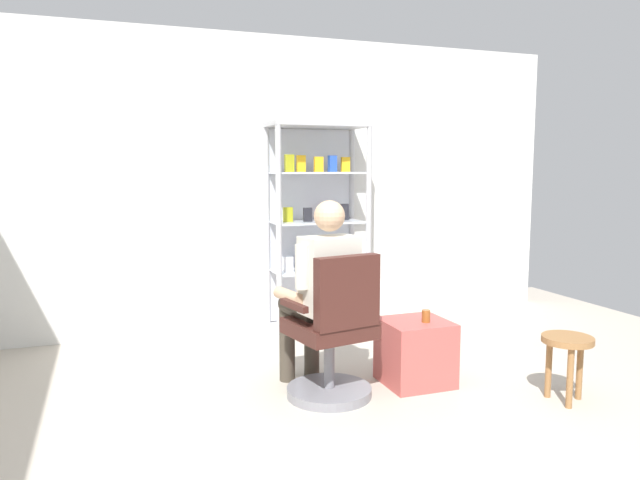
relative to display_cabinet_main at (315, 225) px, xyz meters
name	(u,v)px	position (x,y,z in m)	size (l,w,h in m)	color
ground_plane	(424,473)	(-0.40, -2.76, -0.97)	(7.20, 7.20, 0.00)	#B2A899
back_wall	(266,183)	(-0.40, 0.24, 0.38)	(6.00, 0.10, 2.70)	silver
display_cabinet_main	(315,225)	(0.00, 0.00, 0.00)	(0.90, 0.45, 1.90)	#B7B7BC
office_chair	(334,340)	(-0.48, -1.72, -0.57)	(0.61, 0.57, 0.96)	slate
seated_shopkeeper	(321,287)	(-0.51, -1.56, -0.25)	(0.54, 0.61, 1.29)	#3F382D
storage_crate	(415,352)	(0.16, -1.65, -0.74)	(0.44, 0.43, 0.45)	#B24C47
tea_glass	(426,316)	(0.21, -1.70, -0.48)	(0.06, 0.06, 0.09)	brown
wooden_stool	(567,350)	(0.91, -2.27, -0.62)	(0.32, 0.32, 0.43)	olive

